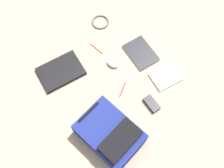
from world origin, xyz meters
TOP-DOWN VIEW (x-y plane):
  - ground_plane at (0.00, 0.00)m, footprint 3.65×3.65m
  - backpack at (-0.32, -0.32)m, footprint 0.32×0.44m
  - laptop at (-0.22, 0.33)m, footprint 0.40×0.33m
  - book_manual at (0.34, -0.31)m, footprint 0.27×0.24m
  - book_red at (0.36, -0.02)m, footprint 0.26×0.31m
  - computer_mouse at (0.12, 0.08)m, footprint 0.08×0.11m
  - cable_coil at (0.35, 0.45)m, footprint 0.15×0.15m
  - power_brick at (0.07, -0.38)m, footprint 0.10×0.15m
  - pen_black at (0.01, -0.13)m, footprint 0.13×0.06m
  - pen_blue at (0.13, 0.28)m, footprint 0.01×0.14m

SIDE VIEW (x-z plane):
  - ground_plane at x=0.00m, z-range 0.00..0.00m
  - pen_black at x=0.01m, z-range 0.00..0.01m
  - pen_blue at x=0.13m, z-range 0.00..0.01m
  - cable_coil at x=0.35m, z-range 0.00..0.01m
  - book_manual at x=0.34m, z-range 0.00..0.02m
  - book_red at x=0.36m, z-range 0.00..0.02m
  - power_brick at x=0.07m, z-range 0.00..0.03m
  - laptop at x=-0.22m, z-range 0.00..0.03m
  - computer_mouse at x=0.12m, z-range 0.00..0.04m
  - backpack at x=-0.32m, z-range -0.01..0.17m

